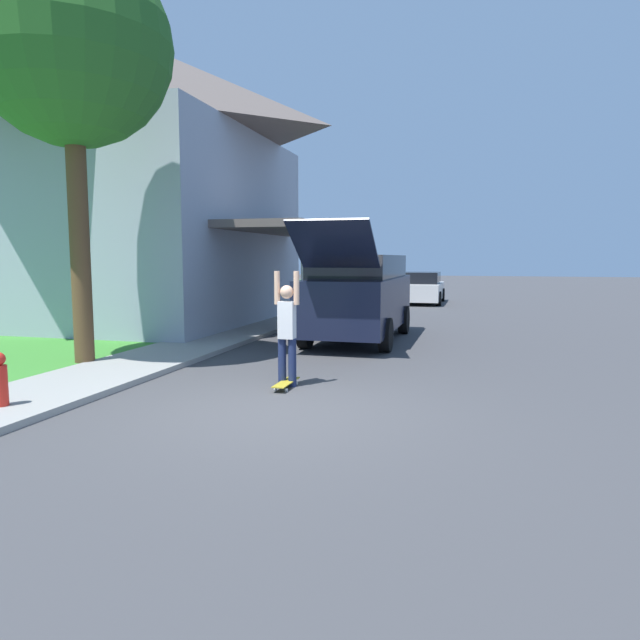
# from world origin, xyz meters

# --- Properties ---
(ground_plane) EXTENTS (120.00, 120.00, 0.00)m
(ground_plane) POSITION_xyz_m (0.00, 0.00, 0.00)
(ground_plane) COLOR #3D3D3F
(lawn) EXTENTS (10.00, 80.00, 0.08)m
(lawn) POSITION_xyz_m (-8.00, 6.00, 0.04)
(lawn) COLOR #387F2D
(lawn) RESTS_ON ground_plane
(sidewalk) EXTENTS (1.80, 80.00, 0.10)m
(sidewalk) POSITION_xyz_m (-3.60, 6.00, 0.05)
(sidewalk) COLOR gray
(sidewalk) RESTS_ON ground_plane
(house) EXTENTS (11.52, 9.50, 8.74)m
(house) POSITION_xyz_m (-8.21, 8.93, 4.62)
(house) COLOR #99A3B2
(house) RESTS_ON lawn
(lawn_tree_near) EXTENTS (3.61, 3.61, 7.57)m
(lawn_tree_near) POSITION_xyz_m (-4.59, 2.05, 5.80)
(lawn_tree_near) COLOR brown
(lawn_tree_near) RESTS_ON lawn
(suv_parked) EXTENTS (2.06, 5.86, 2.78)m
(suv_parked) POSITION_xyz_m (-0.24, 6.76, 1.14)
(suv_parked) COLOR black
(suv_parked) RESTS_ON ground_plane
(car_down_street) EXTENTS (1.93, 4.22, 1.41)m
(car_down_street) POSITION_xyz_m (0.13, 19.00, 0.67)
(car_down_street) COLOR silver
(car_down_street) RESTS_ON ground_plane
(skateboarder) EXTENTS (0.41, 0.21, 1.84)m
(skateboarder) POSITION_xyz_m (-0.33, 1.43, 0.94)
(skateboarder) COLOR #192347
(skateboarder) RESTS_ON ground_plane
(skateboard) EXTENTS (0.21, 0.82, 0.10)m
(skateboard) POSITION_xyz_m (-0.32, 1.32, 0.08)
(skateboard) COLOR #A89323
(skateboard) RESTS_ON ground_plane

